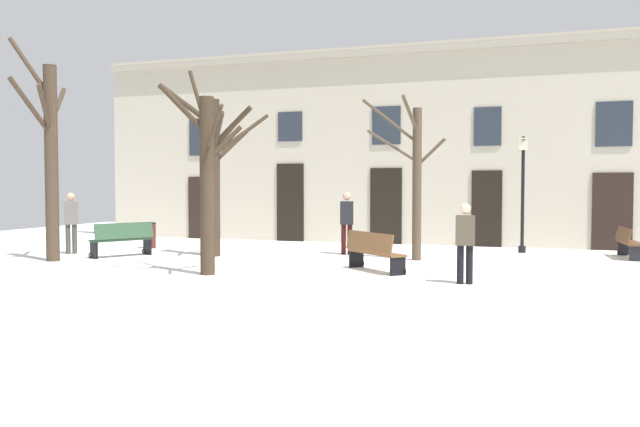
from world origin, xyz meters
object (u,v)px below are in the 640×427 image
tree_right_of_center (415,177)px  tree_foreground (213,169)px  streetlamp (523,181)px  bench_facing_shops (629,242)px  litter_bin (150,235)px  tree_left_of_center (50,155)px  bench_back_to_back_right (374,251)px  person_strolling (465,240)px  tree_center (207,177)px  person_by_shop_door (347,219)px  person_near_bench (71,220)px  bench_by_litter_bin (122,239)px

tree_right_of_center → tree_foreground: size_ratio=0.90×
streetlamp → bench_facing_shops: size_ratio=2.03×
tree_right_of_center → litter_bin: size_ratio=5.30×
tree_left_of_center → bench_back_to_back_right: (8.57, 0.69, -2.34)m
tree_foreground → tree_left_of_center: tree_left_of_center is taller
tree_right_of_center → litter_bin: tree_right_of_center is taller
tree_left_of_center → litter_bin: size_ratio=7.19×
tree_left_of_center → person_strolling: tree_left_of_center is taller
tree_center → tree_left_of_center: bearing=169.0°
tree_right_of_center → tree_left_of_center: 9.66m
person_by_shop_door → person_strolling: bearing=-65.5°
person_by_shop_door → person_strolling: 6.00m
bench_back_to_back_right → tree_center: bearing=68.3°
bench_facing_shops → person_near_bench: bearing=99.9°
tree_left_of_center → person_by_shop_door: tree_left_of_center is taller
tree_foreground → person_near_bench: size_ratio=2.70×
tree_center → litter_bin: size_ratio=5.75×
tree_center → streetlamp: size_ratio=1.35×
person_by_shop_door → person_near_bench: bearing=-178.2°
person_strolling → litter_bin: bearing=-30.9°
bench_by_litter_bin → person_strolling: (9.63, -2.08, 0.41)m
person_near_bench → bench_facing_shops: bearing=-27.4°
tree_center → litter_bin: bearing=133.9°
tree_left_of_center → bench_back_to_back_right: 8.91m
tree_center → person_near_bench: tree_center is taller
litter_bin → tree_center: bearing=-46.1°
streetlamp → person_strolling: size_ratio=2.12×
litter_bin → person_by_shop_door: (6.50, 0.14, 0.61)m
bench_by_litter_bin → person_near_bench: size_ratio=0.96×
tree_right_of_center → bench_facing_shops: (5.51, 2.32, -1.80)m
tree_center → person_near_bench: bearing=155.5°
tree_foreground → litter_bin: (-3.05, 1.46, -2.06)m
tree_foreground → bench_back_to_back_right: 5.71m
tree_foreground → person_near_bench: tree_foreground is taller
litter_bin → person_strolling: 11.26m
tree_right_of_center → tree_left_of_center: tree_left_of_center is taller
tree_left_of_center → bench_facing_shops: 15.79m
person_by_shop_door → tree_foreground: bearing=-170.0°
tree_right_of_center → bench_by_litter_bin: tree_right_of_center is taller
person_strolling → tree_left_of_center: bearing=-10.7°
tree_center → bench_by_litter_bin: (-4.01, 2.47, -1.70)m
tree_center → person_by_shop_door: size_ratio=2.59×
tree_right_of_center → person_by_shop_door: size_ratio=2.39×
tree_foreground → streetlamp: tree_foreground is taller
bench_back_to_back_right → person_by_shop_door: size_ratio=0.92×
bench_by_litter_bin → litter_bin: bearing=-133.2°
bench_by_litter_bin → person_strolling: size_ratio=1.05×
tree_center → bench_facing_shops: bearing=34.7°
tree_left_of_center → streetlamp: bearing=27.5°
tree_right_of_center → streetlamp: size_ratio=1.25×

